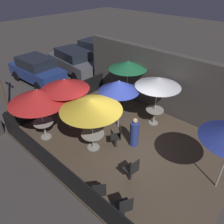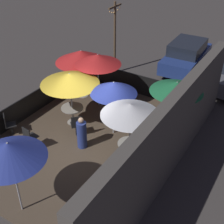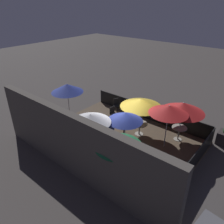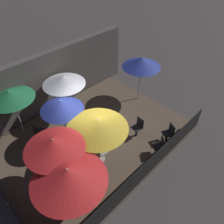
{
  "view_description": "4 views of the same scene",
  "coord_description": "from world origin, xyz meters",
  "px_view_note": "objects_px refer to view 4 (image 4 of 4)",
  "views": [
    {
      "loc": [
        4.42,
        -5.41,
        6.01
      ],
      "look_at": [
        -0.93,
        0.33,
        0.97
      ],
      "focal_mm": 35.0,
      "sensor_mm": 36.0,
      "label": 1
    },
    {
      "loc": [
        7.45,
        5.77,
        7.45
      ],
      "look_at": [
        -0.9,
        0.57,
        1.02
      ],
      "focal_mm": 50.0,
      "sensor_mm": 36.0,
      "label": 2
    },
    {
      "loc": [
        -6.14,
        8.03,
        7.08
      ],
      "look_at": [
        0.97,
        -0.56,
        1.25
      ],
      "focal_mm": 35.0,
      "sensor_mm": 36.0,
      "label": 3
    },
    {
      "loc": [
        -4.15,
        -5.34,
        7.47
      ],
      "look_at": [
        1.0,
        -0.28,
        1.17
      ],
      "focal_mm": 35.0,
      "sensor_mm": 36.0,
      "label": 4
    }
  ],
  "objects_px": {
    "dining_table_0": "(99,150)",
    "dining_table_1": "(68,106)",
    "patio_umbrella_0": "(97,124)",
    "patio_chair_2": "(138,127)",
    "patio_umbrella_4": "(54,144)",
    "patio_umbrella_1": "(64,80)",
    "patio_umbrella_6": "(61,105)",
    "patio_chair_0": "(99,133)",
    "patio_chair_4": "(159,145)",
    "dining_table_2": "(74,199)",
    "patron_0": "(97,122)",
    "patio_umbrella_2": "(68,175)",
    "patio_umbrella_5": "(10,95)",
    "patio_chair_1": "(169,133)",
    "patio_chair_3": "(39,132)",
    "patio_umbrella_3": "(142,62)"
  },
  "relations": [
    {
      "from": "patio_chair_0",
      "to": "patio_chair_1",
      "type": "relative_size",
      "value": 1.04
    },
    {
      "from": "patio_umbrella_0",
      "to": "patio_chair_2",
      "type": "relative_size",
      "value": 2.38
    },
    {
      "from": "patio_umbrella_3",
      "to": "patio_chair_4",
      "type": "distance_m",
      "value": 4.19
    },
    {
      "from": "patio_umbrella_4",
      "to": "patio_umbrella_5",
      "type": "distance_m",
      "value": 3.57
    },
    {
      "from": "patio_chair_2",
      "to": "patron_0",
      "type": "relative_size",
      "value": 0.75
    },
    {
      "from": "patio_chair_0",
      "to": "patio_chair_3",
      "type": "height_order",
      "value": "patio_chair_0"
    },
    {
      "from": "patio_chair_2",
      "to": "patio_chair_4",
      "type": "height_order",
      "value": "patio_chair_2"
    },
    {
      "from": "patio_umbrella_3",
      "to": "patio_chair_3",
      "type": "xyz_separation_m",
      "value": [
        -5.38,
        1.14,
        -1.72
      ]
    },
    {
      "from": "patio_umbrella_1",
      "to": "patron_0",
      "type": "distance_m",
      "value": 2.36
    },
    {
      "from": "patio_umbrella_0",
      "to": "patio_umbrella_5",
      "type": "relative_size",
      "value": 1.0
    },
    {
      "from": "patio_umbrella_6",
      "to": "dining_table_2",
      "type": "xyz_separation_m",
      "value": [
        -1.69,
        -2.69,
        -1.38
      ]
    },
    {
      "from": "patio_umbrella_0",
      "to": "dining_table_2",
      "type": "xyz_separation_m",
      "value": [
        -1.95,
        -0.92,
        -1.38
      ]
    },
    {
      "from": "patio_umbrella_2",
      "to": "patio_umbrella_4",
      "type": "distance_m",
      "value": 1.12
    },
    {
      "from": "patio_umbrella_0",
      "to": "patio_umbrella_2",
      "type": "height_order",
      "value": "patio_umbrella_2"
    },
    {
      "from": "dining_table_2",
      "to": "patron_0",
      "type": "distance_m",
      "value": 3.7
    },
    {
      "from": "patio_umbrella_3",
      "to": "patio_chair_3",
      "type": "height_order",
      "value": "patio_umbrella_3"
    },
    {
      "from": "patio_umbrella_0",
      "to": "patio_umbrella_6",
      "type": "distance_m",
      "value": 1.79
    },
    {
      "from": "patio_umbrella_5",
      "to": "patio_umbrella_6",
      "type": "relative_size",
      "value": 1.02
    },
    {
      "from": "patio_umbrella_1",
      "to": "dining_table_2",
      "type": "bearing_deg",
      "value": -124.62
    },
    {
      "from": "patio_umbrella_4",
      "to": "patio_chair_1",
      "type": "height_order",
      "value": "patio_umbrella_4"
    },
    {
      "from": "dining_table_2",
      "to": "patron_0",
      "type": "height_order",
      "value": "patron_0"
    },
    {
      "from": "patio_umbrella_2",
      "to": "patio_umbrella_5",
      "type": "bearing_deg",
      "value": 82.91
    },
    {
      "from": "patio_chair_1",
      "to": "patio_umbrella_4",
      "type": "bearing_deg",
      "value": 7.57
    },
    {
      "from": "patio_chair_2",
      "to": "dining_table_1",
      "type": "bearing_deg",
      "value": -61.05
    },
    {
      "from": "dining_table_0",
      "to": "dining_table_1",
      "type": "xyz_separation_m",
      "value": [
        0.79,
        3.05,
        0.01
      ]
    },
    {
      "from": "patio_umbrella_1",
      "to": "dining_table_2",
      "type": "relative_size",
      "value": 2.81
    },
    {
      "from": "dining_table_1",
      "to": "patio_umbrella_3",
      "type": "bearing_deg",
      "value": -24.31
    },
    {
      "from": "patio_umbrella_5",
      "to": "patio_chair_0",
      "type": "relative_size",
      "value": 2.38
    },
    {
      "from": "patio_umbrella_1",
      "to": "patron_0",
      "type": "bearing_deg",
      "value": -81.8
    },
    {
      "from": "patio_chair_1",
      "to": "patio_chair_3",
      "type": "bearing_deg",
      "value": -19.04
    },
    {
      "from": "patio_chair_0",
      "to": "patio_umbrella_2",
      "type": "bearing_deg",
      "value": -15.19
    },
    {
      "from": "patio_umbrella_4",
      "to": "patio_umbrella_1",
      "type": "bearing_deg",
      "value": 49.72
    },
    {
      "from": "dining_table_1",
      "to": "patio_umbrella_5",
      "type": "bearing_deg",
      "value": 163.1
    },
    {
      "from": "patio_chair_0",
      "to": "patio_chair_1",
      "type": "bearing_deg",
      "value": 88.45
    },
    {
      "from": "patio_umbrella_2",
      "to": "dining_table_1",
      "type": "xyz_separation_m",
      "value": [
        2.74,
        3.97,
        -1.41
      ]
    },
    {
      "from": "patio_umbrella_2",
      "to": "patio_chair_2",
      "type": "height_order",
      "value": "patio_umbrella_2"
    },
    {
      "from": "patio_chair_0",
      "to": "patio_chair_4",
      "type": "distance_m",
      "value": 2.58
    },
    {
      "from": "patio_umbrella_1",
      "to": "patio_umbrella_2",
      "type": "distance_m",
      "value": 4.82
    },
    {
      "from": "patio_chair_3",
      "to": "patio_umbrella_0",
      "type": "bearing_deg",
      "value": -80.45
    },
    {
      "from": "patio_umbrella_1",
      "to": "patio_chair_4",
      "type": "relative_size",
      "value": 2.52
    },
    {
      "from": "patio_chair_2",
      "to": "patio_chair_4",
      "type": "bearing_deg",
      "value": 88.28
    },
    {
      "from": "patio_umbrella_2",
      "to": "patio_chair_4",
      "type": "xyz_separation_m",
      "value": [
        3.88,
        -0.62,
        -1.5
      ]
    },
    {
      "from": "patio_umbrella_6",
      "to": "patio_chair_2",
      "type": "relative_size",
      "value": 2.34
    },
    {
      "from": "patio_umbrella_0",
      "to": "patio_umbrella_1",
      "type": "distance_m",
      "value": 3.15
    },
    {
      "from": "patio_umbrella_1",
      "to": "patio_umbrella_6",
      "type": "xyz_separation_m",
      "value": [
        -1.05,
        -1.27,
        -0.08
      ]
    },
    {
      "from": "patio_chair_2",
      "to": "patio_chair_1",
      "type": "bearing_deg",
      "value": 126.79
    },
    {
      "from": "patio_umbrella_3",
      "to": "patio_chair_4",
      "type": "xyz_separation_m",
      "value": [
        -2.36,
        -3.01,
        -1.72
      ]
    },
    {
      "from": "patio_umbrella_5",
      "to": "dining_table_0",
      "type": "bearing_deg",
      "value": -69.62
    },
    {
      "from": "patio_umbrella_1",
      "to": "patio_chair_3",
      "type": "distance_m",
      "value": 2.5
    },
    {
      "from": "patio_umbrella_2",
      "to": "patio_chair_1",
      "type": "bearing_deg",
      "value": -6.01
    }
  ]
}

